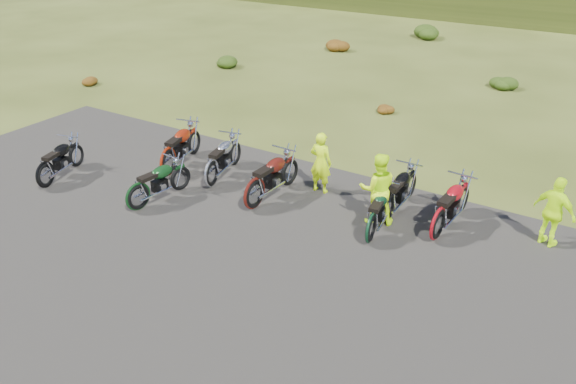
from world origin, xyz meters
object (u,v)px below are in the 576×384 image
Objects in this scene: motorcycle_3 at (212,187)px; motorcycle_0 at (48,188)px; person_middle at (321,164)px; motorcycle_7 at (370,243)px.

motorcycle_0 is at bearing 111.02° from motorcycle_3.
motorcycle_3 reaches higher than motorcycle_0.
motorcycle_3 is 2.97m from person_middle.
motorcycle_0 is 8.62m from motorcycle_7.
person_middle is at bearing -75.52° from motorcycle_0.
motorcycle_3 is 1.32× the size of person_middle.
motorcycle_0 reaches higher than motorcycle_7.
motorcycle_0 is at bearing 29.23° from person_middle.
motorcycle_0 is 4.36m from motorcycle_3.
motorcycle_7 is (4.70, -0.31, 0.00)m from motorcycle_3.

